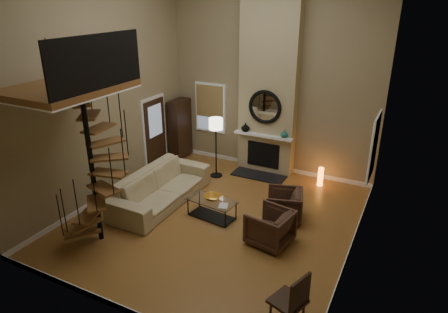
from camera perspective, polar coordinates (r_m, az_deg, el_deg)
The scene contains 32 objects.
ground at distance 9.28m, azimuth -1.13°, elevation -8.89°, with size 6.00×6.50×0.01m, color #B07A38.
back_wall at distance 11.10m, azimuth 6.81°, elevation 11.52°, with size 6.00×0.02×5.50m, color #8F815C.
front_wall at distance 5.68m, azimuth -16.90°, elevation 0.09°, with size 6.00×0.02×5.50m, color #8F815C.
left_wall at distance 9.93m, azimuth -16.94°, elevation 9.44°, with size 0.02×6.50×5.50m, color #8F815C.
right_wall at distance 7.33m, azimuth 19.97°, elevation 4.66°, with size 0.02×6.50×5.50m, color #8F815C.
baseboard_back at distance 11.89m, azimuth 6.21°, elevation -1.32°, with size 6.00×0.02×0.12m, color white.
baseboard_front at distance 7.12m, azimuth -14.29°, elevation -20.33°, with size 6.00×0.02×0.12m, color white.
baseboard_left at distance 10.81m, azimuth -15.32°, elevation -4.56°, with size 0.02×6.50×0.12m, color white.
baseboard_right at distance 8.49m, azimuth 17.48°, elevation -12.87°, with size 0.02×6.50×0.12m, color white.
chimney_breast at distance 10.92m, azimuth 6.46°, elevation 11.36°, with size 1.60×0.38×5.50m, color tan.
hearth at distance 11.33m, azimuth 4.98°, elevation -2.73°, with size 1.50×0.60×0.04m, color black.
firebox at distance 11.37m, azimuth 5.62°, elevation 0.25°, with size 0.95×0.02×0.72m, color black.
mantel at distance 11.09m, azimuth 5.58°, elevation 2.98°, with size 1.70×0.18×0.06m, color white.
mirror_frame at distance 10.90m, azimuth 5.86°, elevation 7.04°, with size 0.94×0.94×0.10m, color black.
mirror_disc at distance 10.91m, azimuth 5.88°, elevation 7.06°, with size 0.80×0.80×0.01m, color white.
vase_left at distance 11.27m, azimuth 3.09°, elevation 4.21°, with size 0.24×0.24×0.25m, color black.
vase_right at distance 10.89m, azimuth 8.62°, elevation 3.22°, with size 0.20×0.20×0.21m, color #1A5C53.
window_back at distance 12.10m, azimuth -1.99°, elevation 7.08°, with size 1.02×0.06×1.52m.
window_right at distance 9.57m, azimuth 20.66°, elevation 1.44°, with size 0.06×1.02×1.52m.
entry_door at distance 11.68m, azimuth -9.88°, elevation 3.24°, with size 0.10×1.05×2.16m.
loft at distance 7.94m, azimuth -21.10°, elevation 9.44°, with size 1.70×2.20×1.09m.
spiral_stair at distance 8.17m, azimuth -18.40°, elevation -0.58°, with size 1.47×1.47×4.06m.
hutch at distance 12.36m, azimuth -6.34°, elevation 4.03°, with size 0.38×0.80×1.78m, color black.
sofa at distance 9.93m, azimuth -8.98°, elevation -4.32°, with size 2.92×1.14×0.85m, color tan.
armchair_near at distance 9.18m, azimuth 9.06°, elevation -6.98°, with size 0.78×0.81×0.73m, color #482D21.
armchair_far at distance 8.32m, azimuth 7.04°, elevation -10.20°, with size 0.81×0.84×0.76m, color #482D21.
coffee_table at distance 9.19m, azimuth -1.77°, elevation -7.15°, with size 1.19×0.69×0.44m.
bowl at distance 9.12m, azimuth -1.64°, elevation -5.85°, with size 0.39×0.39×0.10m, color orange.
book at distance 8.84m, azimuth -0.25°, elevation -7.08°, with size 0.20×0.27×0.03m, color gray.
floor_lamp at distance 10.80m, azimuth -1.17°, elevation 4.03°, with size 0.38×0.38×1.70m.
accent_lamp at distance 10.98m, azimuth 13.65°, elevation -2.85°, with size 0.15×0.15×0.53m, color orange.
side_chair at distance 6.47m, azimuth 9.81°, elevation -19.55°, with size 0.62×0.62×1.01m.
Camera 1 is at (3.75, -6.99, 4.81)m, focal length 31.92 mm.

